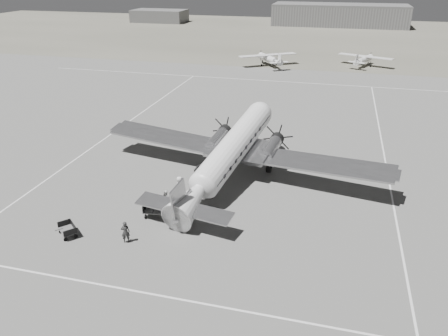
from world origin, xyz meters
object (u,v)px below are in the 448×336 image
at_px(baggage_cart_far, 68,230).
at_px(passenger, 180,186).
at_px(dc3_airliner, 230,154).
at_px(light_plane_right, 364,61).
at_px(baggage_cart_near, 156,210).
at_px(ground_crew, 125,232).
at_px(shed_secondary, 160,16).
at_px(hangar_main, 339,15).
at_px(ramp_agent, 166,199).
at_px(light_plane_left, 269,60).

distance_m(baggage_cart_far, passenger, 9.60).
bearing_deg(dc3_airliner, light_plane_right, 86.74).
height_order(dc3_airliner, baggage_cart_near, dc3_airliner).
bearing_deg(ground_crew, shed_secondary, -91.75).
xyz_separation_m(dc3_airliner, ground_crew, (-4.69, -11.08, -1.82)).
xyz_separation_m(shed_secondary, passenger, (49.73, -117.07, -1.13)).
distance_m(hangar_main, shed_secondary, 60.22).
height_order(dc3_airliner, light_plane_right, dc3_airliner).
relative_size(dc3_airliner, ground_crew, 16.79).
relative_size(light_plane_right, ramp_agent, 7.10).
height_order(hangar_main, light_plane_right, hangar_main).
xyz_separation_m(dc3_airliner, light_plane_left, (-4.68, 50.16, -1.43)).
distance_m(hangar_main, baggage_cart_near, 126.20).
height_order(shed_secondary, light_plane_left, shed_secondary).
bearing_deg(baggage_cart_near, shed_secondary, 104.32).
xyz_separation_m(dc3_airliner, light_plane_right, (13.02, 54.64, -1.56)).
bearing_deg(baggage_cart_far, hangar_main, 124.07).
height_order(baggage_cart_far, passenger, passenger).
height_order(shed_secondary, baggage_cart_near, shed_secondary).
bearing_deg(baggage_cart_far, shed_secondary, 150.52).
bearing_deg(dc3_airliner, light_plane_left, 105.48).
bearing_deg(dc3_airliner, shed_secondary, 125.25).
distance_m(light_plane_left, baggage_cart_far, 61.71).
xyz_separation_m(shed_secondary, baggage_cart_near, (49.08, -120.70, -1.47)).
xyz_separation_m(shed_secondary, light_plane_left, (48.44, -63.23, -0.78)).
bearing_deg(light_plane_left, shed_secondary, 92.81).
xyz_separation_m(light_plane_right, baggage_cart_far, (-22.12, -66.04, -0.65)).
bearing_deg(hangar_main, passenger, -94.81).
xyz_separation_m(baggage_cart_near, ground_crew, (-0.66, -3.77, 0.30)).
relative_size(hangar_main, ground_crew, 25.31).
xyz_separation_m(dc3_airliner, baggage_cart_far, (-9.10, -11.39, -2.20)).
relative_size(shed_secondary, ground_crew, 10.85).
height_order(hangar_main, baggage_cart_far, hangar_main).
xyz_separation_m(dc3_airliner, ramp_agent, (-3.76, -5.76, -1.91)).
xyz_separation_m(ground_crew, ramp_agent, (0.94, 5.32, -0.09)).
height_order(light_plane_left, ramp_agent, light_plane_left).
relative_size(hangar_main, dc3_airliner, 1.51).
height_order(shed_secondary, light_plane_right, shed_secondary).
relative_size(shed_secondary, light_plane_left, 1.53).
relative_size(shed_secondary, baggage_cart_near, 9.55).
distance_m(light_plane_left, light_plane_right, 18.26).
relative_size(baggage_cart_far, passenger, 0.91).
height_order(dc3_airliner, baggage_cart_far, dc3_airliner).
relative_size(dc3_airliner, passenger, 15.96).
distance_m(light_plane_right, ground_crew, 68.07).
distance_m(hangar_main, passenger, 122.52).
xyz_separation_m(baggage_cart_near, ramp_agent, (0.28, 1.55, 0.21)).
bearing_deg(dc3_airliner, ground_crew, -102.83).
distance_m(light_plane_right, baggage_cart_far, 69.64).
relative_size(shed_secondary, dc3_airliner, 0.65).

